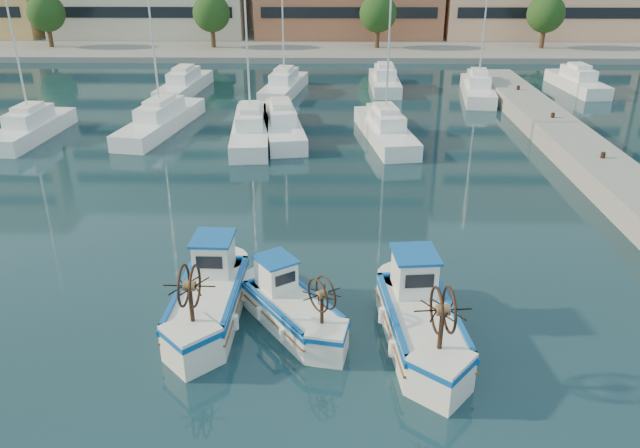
% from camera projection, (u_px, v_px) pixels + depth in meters
% --- Properties ---
extents(ground, '(300.00, 300.00, 0.00)m').
position_uv_depth(ground, '(364.00, 329.00, 20.23)').
color(ground, '#1B3B48').
rests_on(ground, ground).
extents(yacht_marina, '(42.30, 23.60, 11.50)m').
position_uv_depth(yacht_marina, '(307.00, 106.00, 45.10)').
color(yacht_marina, white).
rests_on(yacht_marina, ground).
extents(fishing_boat_a, '(2.17, 4.98, 3.08)m').
position_uv_depth(fishing_boat_a, '(209.00, 295.00, 20.52)').
color(fishing_boat_a, silver).
rests_on(fishing_boat_a, ground).
extents(fishing_boat_b, '(3.62, 4.21, 2.58)m').
position_uv_depth(fishing_boat_b, '(292.00, 306.00, 20.18)').
color(fishing_boat_b, silver).
rests_on(fishing_boat_b, ground).
extents(fishing_boat_c, '(2.52, 5.19, 3.18)m').
position_uv_depth(fishing_boat_c, '(421.00, 317.00, 19.29)').
color(fishing_boat_c, silver).
rests_on(fishing_boat_c, ground).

